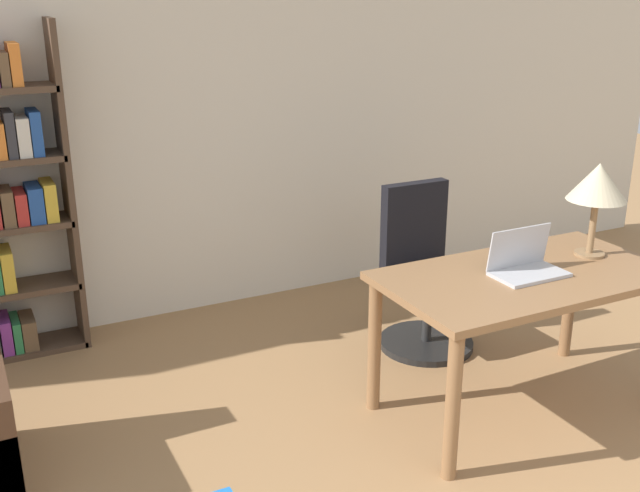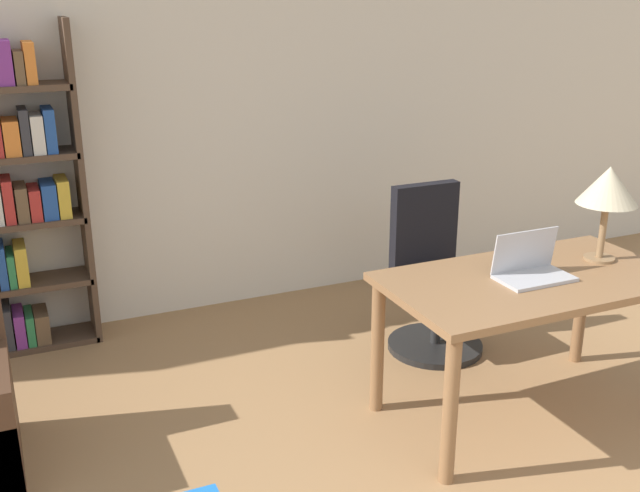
{
  "view_description": "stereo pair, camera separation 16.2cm",
  "coord_description": "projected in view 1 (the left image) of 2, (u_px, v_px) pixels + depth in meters",
  "views": [
    {
      "loc": [
        -1.6,
        -0.22,
        2.13
      ],
      "look_at": [
        -0.15,
        2.66,
        1.02
      ],
      "focal_mm": 42.0,
      "sensor_mm": 36.0,
      "label": 1
    },
    {
      "loc": [
        -1.45,
        -0.29,
        2.13
      ],
      "look_at": [
        -0.15,
        2.66,
        1.02
      ],
      "focal_mm": 42.0,
      "sensor_mm": 36.0,
      "label": 2
    }
  ],
  "objects": [
    {
      "name": "desk",
      "position": [
        525.0,
        293.0,
        3.81
      ],
      "size": [
        1.48,
        0.8,
        0.77
      ],
      "color": "olive",
      "rests_on": "ground_plane"
    },
    {
      "name": "office_chair",
      "position": [
        423.0,
        279.0,
        4.63
      ],
      "size": [
        0.59,
        0.59,
        1.01
      ],
      "color": "black",
      "rests_on": "ground_plane"
    },
    {
      "name": "table_lamp",
      "position": [
        598.0,
        184.0,
        3.91
      ],
      "size": [
        0.31,
        0.31,
        0.5
      ],
      "color": "olive",
      "rests_on": "desk"
    },
    {
      "name": "wall_back",
      "position": [
        213.0,
        113.0,
        4.94
      ],
      "size": [
        8.0,
        0.06,
        2.7
      ],
      "color": "beige",
      "rests_on": "ground_plane"
    },
    {
      "name": "laptop",
      "position": [
        525.0,
        264.0,
        3.75
      ],
      "size": [
        0.37,
        0.22,
        0.23
      ],
      "color": "#B2B2B7",
      "rests_on": "desk"
    }
  ]
}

